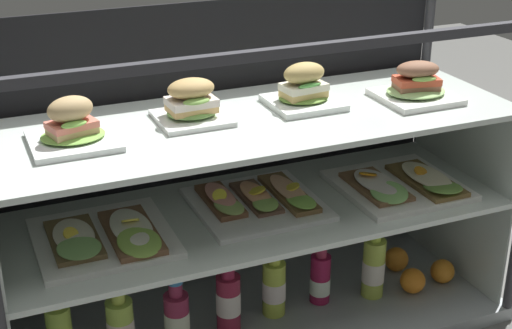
% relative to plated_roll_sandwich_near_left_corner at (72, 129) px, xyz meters
% --- Properties ---
extents(ground_plane, '(6.00, 6.00, 0.02)m').
position_rel_plated_roll_sandwich_near_left_corner_xyz_m(ground_plane, '(0.47, 0.00, -0.71)').
color(ground_plane, '#5B5B58').
rests_on(ground_plane, ground).
extents(case_base_deck, '(1.44, 0.54, 0.04)m').
position_rel_plated_roll_sandwich_near_left_corner_xyz_m(case_base_deck, '(0.47, 0.00, -0.67)').
color(case_base_deck, '#9BA3A5').
rests_on(case_base_deck, ground).
extents(case_frame, '(1.44, 0.54, 0.91)m').
position_rel_plated_roll_sandwich_near_left_corner_xyz_m(case_frame, '(0.47, 0.17, -0.20)').
color(case_frame, '#333338').
rests_on(case_frame, ground).
extents(riser_lower_tier, '(1.38, 0.48, 0.33)m').
position_rel_plated_roll_sandwich_near_left_corner_xyz_m(riser_lower_tier, '(0.47, 0.00, -0.49)').
color(riser_lower_tier, silver).
rests_on(riser_lower_tier, case_base_deck).
extents(shelf_lower_glass, '(1.39, 0.50, 0.02)m').
position_rel_plated_roll_sandwich_near_left_corner_xyz_m(shelf_lower_glass, '(0.47, 0.00, -0.32)').
color(shelf_lower_glass, silver).
rests_on(shelf_lower_glass, riser_lower_tier).
extents(riser_upper_tier, '(1.38, 0.48, 0.25)m').
position_rel_plated_roll_sandwich_near_left_corner_xyz_m(riser_upper_tier, '(0.47, 0.00, -0.18)').
color(riser_upper_tier, silver).
rests_on(riser_upper_tier, shelf_lower_glass).
extents(shelf_upper_glass, '(1.39, 0.50, 0.02)m').
position_rel_plated_roll_sandwich_near_left_corner_xyz_m(shelf_upper_glass, '(0.47, 0.00, -0.05)').
color(shelf_upper_glass, silver).
rests_on(shelf_upper_glass, riser_upper_tier).
extents(plated_roll_sandwich_near_left_corner, '(0.20, 0.20, 0.12)m').
position_rel_plated_roll_sandwich_near_left_corner_xyz_m(plated_roll_sandwich_near_left_corner, '(0.00, 0.00, 0.00)').
color(plated_roll_sandwich_near_left_corner, white).
rests_on(plated_roll_sandwich_near_left_corner, shelf_upper_glass).
extents(plated_roll_sandwich_mid_right, '(0.18, 0.18, 0.11)m').
position_rel_plated_roll_sandwich_near_left_corner_xyz_m(plated_roll_sandwich_mid_right, '(0.31, 0.04, 0.01)').
color(plated_roll_sandwich_mid_right, white).
rests_on(plated_roll_sandwich_mid_right, shelf_upper_glass).
extents(plated_roll_sandwich_left_of_center, '(0.19, 0.19, 0.12)m').
position_rel_plated_roll_sandwich_near_left_corner_xyz_m(plated_roll_sandwich_left_of_center, '(0.63, 0.03, 0.00)').
color(plated_roll_sandwich_left_of_center, white).
rests_on(plated_roll_sandwich_left_of_center, shelf_upper_glass).
extents(plated_roll_sandwich_near_right_corner, '(0.20, 0.20, 0.11)m').
position_rel_plated_roll_sandwich_near_left_corner_xyz_m(plated_roll_sandwich_near_right_corner, '(0.93, -0.04, -0.00)').
color(plated_roll_sandwich_near_right_corner, white).
rests_on(plated_roll_sandwich_near_right_corner, shelf_upper_glass).
extents(open_sandwich_tray_left_of_center, '(0.34, 0.34, 0.07)m').
position_rel_plated_roll_sandwich_near_left_corner_xyz_m(open_sandwich_tray_left_of_center, '(0.05, -0.03, -0.29)').
color(open_sandwich_tray_left_of_center, white).
rests_on(open_sandwich_tray_left_of_center, shelf_lower_glass).
extents(open_sandwich_tray_center, '(0.34, 0.33, 0.06)m').
position_rel_plated_roll_sandwich_near_left_corner_xyz_m(open_sandwich_tray_center, '(0.48, 0.02, -0.29)').
color(open_sandwich_tray_center, white).
rests_on(open_sandwich_tray_center, shelf_lower_glass).
extents(open_sandwich_tray_mid_left, '(0.34, 0.35, 0.06)m').
position_rel_plated_roll_sandwich_near_left_corner_xyz_m(open_sandwich_tray_mid_left, '(0.91, -0.05, -0.29)').
color(open_sandwich_tray_mid_left, white).
rests_on(open_sandwich_tray_mid_left, shelf_lower_glass).
extents(juice_bottle_back_center, '(0.07, 0.07, 0.22)m').
position_rel_plated_roll_sandwich_near_left_corner_xyz_m(juice_bottle_back_center, '(0.06, -0.04, -0.56)').
color(juice_bottle_back_center, '#B3D651').
rests_on(juice_bottle_back_center, case_base_deck).
extents(juice_bottle_back_right, '(0.07, 0.07, 0.20)m').
position_rel_plated_roll_sandwich_near_left_corner_xyz_m(juice_bottle_back_right, '(0.22, -0.04, -0.57)').
color(juice_bottle_back_right, '#982B4C').
rests_on(juice_bottle_back_right, case_base_deck).
extents(juice_bottle_front_fourth, '(0.07, 0.07, 0.22)m').
position_rel_plated_roll_sandwich_near_left_corner_xyz_m(juice_bottle_front_fourth, '(0.37, -0.03, -0.56)').
color(juice_bottle_front_fourth, maroon).
rests_on(juice_bottle_front_fourth, case_base_deck).
extents(juice_bottle_front_right_end, '(0.07, 0.07, 0.22)m').
position_rel_plated_roll_sandwich_near_left_corner_xyz_m(juice_bottle_front_right_end, '(0.52, -0.01, -0.56)').
color(juice_bottle_front_right_end, '#B4CA45').
rests_on(juice_bottle_front_right_end, case_base_deck).
extents(juice_bottle_tucked_behind, '(0.06, 0.06, 0.21)m').
position_rel_plated_roll_sandwich_near_left_corner_xyz_m(juice_bottle_tucked_behind, '(0.68, -0.01, -0.57)').
color(juice_bottle_tucked_behind, '#951943').
rests_on(juice_bottle_tucked_behind, case_base_deck).
extents(juice_bottle_front_left_end, '(0.07, 0.07, 0.24)m').
position_rel_plated_roll_sandwich_near_left_corner_xyz_m(juice_bottle_front_left_end, '(0.84, -0.04, -0.56)').
color(juice_bottle_front_left_end, '#B3C94A').
rests_on(juice_bottle_front_left_end, case_base_deck).
extents(orange_fruit_beside_bottles, '(0.08, 0.08, 0.08)m').
position_rel_plated_roll_sandwich_near_left_corner_xyz_m(orange_fruit_beside_bottles, '(0.96, -0.08, -0.61)').
color(orange_fruit_beside_bottles, orange).
rests_on(orange_fruit_beside_bottles, case_base_deck).
extents(orange_fruit_near_left_post, '(0.08, 0.08, 0.08)m').
position_rel_plated_roll_sandwich_near_left_corner_xyz_m(orange_fruit_near_left_post, '(0.98, 0.05, -0.61)').
color(orange_fruit_near_left_post, orange).
rests_on(orange_fruit_near_left_post, case_base_deck).
extents(orange_fruit_rolled_forward, '(0.08, 0.08, 0.08)m').
position_rel_plated_roll_sandwich_near_left_corner_xyz_m(orange_fruit_rolled_forward, '(1.08, -0.07, -0.61)').
color(orange_fruit_rolled_forward, orange).
rests_on(orange_fruit_rolled_forward, case_base_deck).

